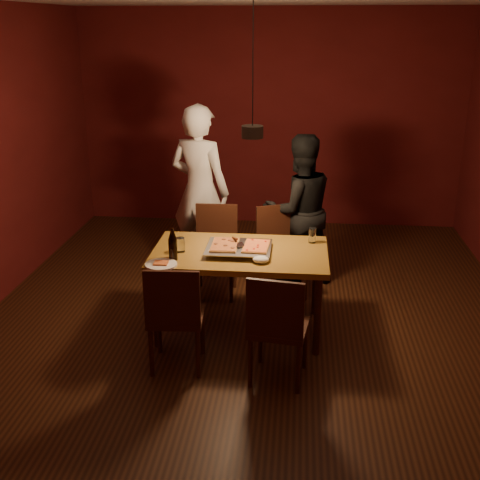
# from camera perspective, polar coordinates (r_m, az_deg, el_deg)

# --- Properties ---
(room_shell) EXTENTS (6.00, 6.00, 6.00)m
(room_shell) POSITION_cam_1_polar(r_m,az_deg,el_deg) (5.10, 1.16, 6.33)
(room_shell) COLOR #3D2010
(room_shell) RESTS_ON ground
(dining_table) EXTENTS (1.50, 0.90, 0.75)m
(dining_table) POSITION_cam_1_polar(r_m,az_deg,el_deg) (5.19, 0.00, -1.80)
(dining_table) COLOR olive
(dining_table) RESTS_ON floor
(chair_far_left) EXTENTS (0.42, 0.42, 0.49)m
(chair_far_left) POSITION_cam_1_polar(r_m,az_deg,el_deg) (6.01, -2.32, -0.14)
(chair_far_left) COLOR #38190F
(chair_far_left) RESTS_ON floor
(chair_far_right) EXTENTS (0.55, 0.55, 0.49)m
(chair_far_right) POSITION_cam_1_polar(r_m,az_deg,el_deg) (5.99, 3.78, -0.23)
(chair_far_right) COLOR #38190F
(chair_far_right) RESTS_ON floor
(chair_near_left) EXTENTS (0.44, 0.44, 0.49)m
(chair_near_left) POSITION_cam_1_polar(r_m,az_deg,el_deg) (4.65, -6.21, -6.50)
(chair_near_left) COLOR #38190F
(chair_near_left) RESTS_ON floor
(chair_near_right) EXTENTS (0.48, 0.48, 0.49)m
(chair_near_right) POSITION_cam_1_polar(r_m,az_deg,el_deg) (4.47, 3.55, -7.57)
(chair_near_right) COLOR #38190F
(chair_near_right) RESTS_ON floor
(pizza_tray) EXTENTS (0.57, 0.48, 0.05)m
(pizza_tray) POSITION_cam_1_polar(r_m,az_deg,el_deg) (5.13, -0.12, -0.88)
(pizza_tray) COLOR silver
(pizza_tray) RESTS_ON dining_table
(pizza_meat) EXTENTS (0.22, 0.35, 0.02)m
(pizza_meat) POSITION_cam_1_polar(r_m,az_deg,el_deg) (5.14, -1.46, -0.44)
(pizza_meat) COLOR maroon
(pizza_meat) RESTS_ON pizza_tray
(pizza_cheese) EXTENTS (0.23, 0.35, 0.02)m
(pizza_cheese) POSITION_cam_1_polar(r_m,az_deg,el_deg) (5.11, 1.55, -0.57)
(pizza_cheese) COLOR gold
(pizza_cheese) RESTS_ON pizza_tray
(spatula) EXTENTS (0.17, 0.26, 0.04)m
(spatula) POSITION_cam_1_polar(r_m,az_deg,el_deg) (5.13, -0.11, -0.44)
(spatula) COLOR silver
(spatula) RESTS_ON pizza_tray
(beer_bottle_a) EXTENTS (0.07, 0.07, 0.28)m
(beer_bottle_a) POSITION_cam_1_polar(r_m,az_deg,el_deg) (4.96, -6.40, -0.39)
(beer_bottle_a) COLOR black
(beer_bottle_a) RESTS_ON dining_table
(beer_bottle_b) EXTENTS (0.06, 0.06, 0.23)m
(beer_bottle_b) POSITION_cam_1_polar(r_m,az_deg,el_deg) (5.01, -6.47, -0.46)
(beer_bottle_b) COLOR black
(beer_bottle_b) RESTS_ON dining_table
(water_glass_left) EXTENTS (0.08, 0.08, 0.12)m
(water_glass_left) POSITION_cam_1_polar(r_m,az_deg,el_deg) (5.15, -5.68, -0.45)
(water_glass_left) COLOR silver
(water_glass_left) RESTS_ON dining_table
(water_glass_right) EXTENTS (0.07, 0.07, 0.13)m
(water_glass_right) POSITION_cam_1_polar(r_m,az_deg,el_deg) (5.38, 6.87, 0.44)
(water_glass_right) COLOR silver
(water_glass_right) RESTS_ON dining_table
(plate_slice) EXTENTS (0.26, 0.26, 0.03)m
(plate_slice) POSITION_cam_1_polar(r_m,az_deg,el_deg) (4.89, -7.50, -2.31)
(plate_slice) COLOR white
(plate_slice) RESTS_ON dining_table
(napkin) EXTENTS (0.14, 0.10, 0.06)m
(napkin) POSITION_cam_1_polar(r_m,az_deg,el_deg) (4.90, 1.98, -1.87)
(napkin) COLOR white
(napkin) RESTS_ON dining_table
(diner_white) EXTENTS (0.78, 0.64, 1.83)m
(diner_white) POSITION_cam_1_polar(r_m,az_deg,el_deg) (6.40, -3.83, 4.65)
(diner_white) COLOR silver
(diner_white) RESTS_ON floor
(diner_dark) EXTENTS (0.93, 0.83, 1.57)m
(diner_dark) POSITION_cam_1_polar(r_m,az_deg,el_deg) (6.21, 5.63, 2.84)
(diner_dark) COLOR black
(diner_dark) RESTS_ON floor
(pendant_lamp) EXTENTS (0.18, 0.18, 1.10)m
(pendant_lamp) POSITION_cam_1_polar(r_m,az_deg,el_deg) (5.03, 1.18, 10.34)
(pendant_lamp) COLOR black
(pendant_lamp) RESTS_ON ceiling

